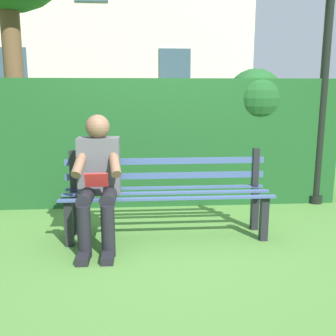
% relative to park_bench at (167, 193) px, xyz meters
% --- Properties ---
extents(ground, '(60.00, 60.00, 0.00)m').
position_rel_park_bench_xyz_m(ground, '(0.00, 0.06, -0.42)').
color(ground, '#477533').
extents(park_bench, '(1.96, 0.45, 0.83)m').
position_rel_park_bench_xyz_m(park_bench, '(0.00, 0.00, 0.00)').
color(park_bench, black).
rests_on(park_bench, ground).
extents(person_seated, '(0.44, 0.73, 1.18)m').
position_rel_park_bench_xyz_m(person_seated, '(0.63, 0.16, 0.20)').
color(person_seated, '#4C4C51').
rests_on(person_seated, ground).
extents(hedge_backdrop, '(4.91, 0.88, 1.66)m').
position_rel_park_bench_xyz_m(hedge_backdrop, '(0.25, -1.33, 0.39)').
color(hedge_backdrop, '#19471E').
rests_on(hedge_backdrop, ground).
extents(building_facade, '(9.12, 3.01, 7.07)m').
position_rel_park_bench_xyz_m(building_facade, '(1.50, -9.10, 3.11)').
color(building_facade, beige).
rests_on(building_facade, ground).
extents(lamp_post, '(0.28, 0.28, 3.42)m').
position_rel_park_bench_xyz_m(lamp_post, '(-1.95, -0.96, 1.74)').
color(lamp_post, black).
rests_on(lamp_post, ground).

